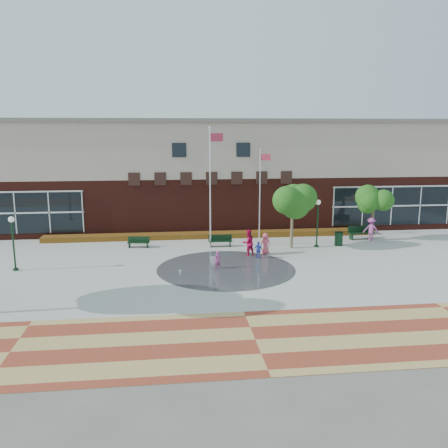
{
  "coord_description": "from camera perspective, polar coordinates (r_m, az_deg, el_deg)",
  "views": [
    {
      "loc": [
        -3.31,
        -24.57,
        8.35
      ],
      "look_at": [
        0.0,
        4.0,
        2.6
      ],
      "focal_mm": 38.0,
      "sensor_mm": 36.0,
      "label": 1
    }
  ],
  "objects": [
    {
      "name": "adult_red",
      "position": [
        31.81,
        2.93,
        -2.26
      ],
      "size": [
        1.06,
        0.95,
        1.8
      ],
      "primitive_type": "imported",
      "rotation": [
        0.0,
        0.0,
        3.51
      ],
      "color": "#C30D41",
      "rests_on": "ground"
    },
    {
      "name": "lamp_right",
      "position": [
        34.45,
        11.2,
        0.72
      ],
      "size": [
        0.37,
        0.37,
        3.46
      ],
      "color": "black",
      "rests_on": "ground"
    },
    {
      "name": "paver_band",
      "position": [
        19.73,
        3.79,
        -13.74
      ],
      "size": [
        46.0,
        6.0,
        0.01
      ],
      "primitive_type": "cube",
      "color": "brown",
      "rests_on": "ground"
    },
    {
      "name": "person_bench",
      "position": [
        37.76,
        17.27,
        -0.6
      ],
      "size": [
        1.3,
        0.99,
        1.79
      ],
      "primitive_type": "imported",
      "rotation": [
        0.0,
        0.0,
        2.83
      ],
      "color": "#C953AB",
      "rests_on": "ground"
    },
    {
      "name": "bench_left",
      "position": [
        34.59,
        -10.25,
        -2.41
      ],
      "size": [
        1.62,
        0.7,
        0.79
      ],
      "rotation": [
        0.0,
        0.0,
        -0.17
      ],
      "color": "black",
      "rests_on": "ground"
    },
    {
      "name": "bench_mid",
      "position": [
        34.31,
        -0.44,
        -2.31
      ],
      "size": [
        1.7,
        0.48,
        0.85
      ],
      "rotation": [
        0.0,
        0.0,
        -0.01
      ],
      "color": "black",
      "rests_on": "ground"
    },
    {
      "name": "water_jet_a",
      "position": [
        28.96,
        -1.31,
        -5.45
      ],
      "size": [
        0.37,
        0.37,
        0.72
      ],
      "primitive_type": "cone",
      "rotation": [
        3.14,
        0.0,
        0.0
      ],
      "color": "white",
      "rests_on": "ground"
    },
    {
      "name": "water_jet_b",
      "position": [
        27.54,
        -5.29,
        -6.39
      ],
      "size": [
        0.18,
        0.18,
        0.4
      ],
      "primitive_type": "cone",
      "rotation": [
        3.14,
        0.0,
        0.0
      ],
      "color": "white",
      "rests_on": "ground"
    },
    {
      "name": "tree_mid",
      "position": [
        33.6,
        8.26,
        2.94
      ],
      "size": [
        2.87,
        2.87,
        4.85
      ],
      "color": "brown",
      "rests_on": "ground"
    },
    {
      "name": "tree_small_right",
      "position": [
        37.56,
        17.58,
        2.78
      ],
      "size": [
        2.51,
        2.51,
        4.28
      ],
      "color": "brown",
      "rests_on": "ground"
    },
    {
      "name": "adult_pink",
      "position": [
        32.33,
        5.0,
        -2.37
      ],
      "size": [
        0.8,
        0.61,
        1.46
      ],
      "primitive_type": "imported",
      "rotation": [
        0.0,
        0.0,
        3.36
      ],
      "color": "#D14B60",
      "rests_on": "ground"
    },
    {
      "name": "child_splash",
      "position": [
        28.87,
        -0.8,
        -4.32
      ],
      "size": [
        0.5,
        0.43,
        1.15
      ],
      "primitive_type": "imported",
      "rotation": [
        0.0,
        0.0,
        3.57
      ],
      "color": "#C24A91",
      "rests_on": "ground"
    },
    {
      "name": "library_building",
      "position": [
        42.34,
        -2.11,
        6.28
      ],
      "size": [
        44.4,
        10.4,
        9.2
      ],
      "color": "#4C1B14",
      "rests_on": "ground"
    },
    {
      "name": "flagpole_right",
      "position": [
        36.5,
        4.41,
        4.22
      ],
      "size": [
        0.83,
        0.29,
        6.92
      ],
      "rotation": [
        0.0,
        0.0,
        -0.27
      ],
      "color": "silver",
      "rests_on": "ground"
    },
    {
      "name": "bench_right",
      "position": [
        38.17,
        16.15,
        -1.27
      ],
      "size": [
        2.1,
        0.84,
        1.03
      ],
      "rotation": [
        0.0,
        0.0,
        0.14
      ],
      "color": "black",
      "rests_on": "ground"
    },
    {
      "name": "plaza_concrete",
      "position": [
        29.94,
        0.0,
        -4.88
      ],
      "size": [
        46.0,
        18.0,
        0.01
      ],
      "primitive_type": "cube",
      "color": "#A8A8A0",
      "rests_on": "ground"
    },
    {
      "name": "child_blue",
      "position": [
        31.21,
        4.16,
        -3.16
      ],
      "size": [
        0.69,
        0.64,
        1.14
      ],
      "primitive_type": "imported",
      "rotation": [
        0.0,
        0.0,
        2.45
      ],
      "color": "#283FBC",
      "rests_on": "ground"
    },
    {
      "name": "flagpole_left",
      "position": [
        33.44,
        -1.6,
        5.16
      ],
      "size": [
        1.01,
        0.16,
        8.57
      ],
      "rotation": [
        0.0,
        0.0,
        0.07
      ],
      "color": "silver",
      "rests_on": "ground"
    },
    {
      "name": "flower_bed",
      "position": [
        37.27,
        -1.34,
        -1.65
      ],
      "size": [
        26.0,
        1.2,
        0.4
      ],
      "primitive_type": "cube",
      "color": "#AA1A08",
      "rests_on": "ground"
    },
    {
      "name": "trash_can",
      "position": [
        35.57,
        13.63,
        -1.73
      ],
      "size": [
        0.62,
        0.62,
        1.02
      ],
      "color": "black",
      "rests_on": "ground"
    },
    {
      "name": "splash_pad",
      "position": [
        28.99,
        0.23,
        -5.42
      ],
      "size": [
        8.4,
        8.4,
        0.01
      ],
      "primitive_type": "cylinder",
      "color": "#383A3D",
      "rests_on": "ground"
    },
    {
      "name": "lamp_left",
      "position": [
        30.81,
        -24.06,
        -1.47
      ],
      "size": [
        0.35,
        0.35,
        3.32
      ],
      "color": "black",
      "rests_on": "ground"
    },
    {
      "name": "ground",
      "position": [
        26.16,
        1.02,
        -7.31
      ],
      "size": [
        120.0,
        120.0,
        0.0
      ],
      "primitive_type": "plane",
      "color": "#666056",
      "rests_on": "ground"
    }
  ]
}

